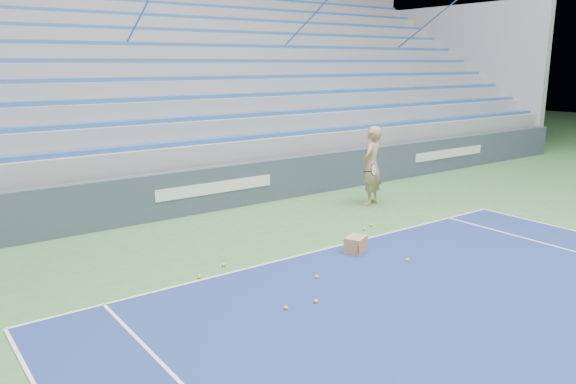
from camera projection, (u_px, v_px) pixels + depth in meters
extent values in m
cube|color=white|center=(314.00, 252.00, 10.92)|extent=(10.97, 0.05, 0.00)
cube|color=#364252|center=(213.00, 188.00, 13.94)|extent=(30.00, 0.30, 1.10)
cube|color=white|center=(216.00, 188.00, 13.80)|extent=(3.20, 0.02, 0.28)
cube|color=white|center=(450.00, 153.00, 18.99)|extent=(3.40, 0.02, 0.28)
cube|color=gray|center=(142.00, 163.00, 17.51)|extent=(30.00, 8.50, 1.10)
cube|color=gray|center=(141.00, 137.00, 17.33)|extent=(30.00, 8.50, 0.50)
cube|color=#2D5AA2|center=(199.00, 141.00, 14.22)|extent=(29.60, 0.42, 0.11)
cube|color=gray|center=(135.00, 120.00, 17.55)|extent=(30.00, 7.65, 0.50)
cube|color=#2D5AA2|center=(183.00, 119.00, 14.77)|extent=(29.60, 0.42, 0.11)
cube|color=gray|center=(129.00, 103.00, 17.77)|extent=(30.00, 6.80, 0.50)
cube|color=#2D5AA2|center=(169.00, 98.00, 15.33)|extent=(29.60, 0.42, 0.11)
cube|color=gray|center=(123.00, 87.00, 17.99)|extent=(30.00, 5.95, 0.50)
cube|color=#2D5AA2|center=(155.00, 79.00, 15.88)|extent=(29.60, 0.42, 0.11)
cube|color=gray|center=(117.00, 70.00, 18.22)|extent=(30.00, 5.10, 0.50)
cube|color=#2D5AA2|center=(142.00, 61.00, 16.44)|extent=(29.60, 0.42, 0.11)
cube|color=gray|center=(111.00, 55.00, 18.44)|extent=(30.00, 4.25, 0.50)
cube|color=#2D5AA2|center=(131.00, 44.00, 16.99)|extent=(29.60, 0.42, 0.11)
cube|color=gray|center=(106.00, 39.00, 18.66)|extent=(30.00, 3.40, 0.50)
cube|color=#2D5AA2|center=(119.00, 28.00, 17.55)|extent=(29.60, 0.42, 0.11)
cube|color=gray|center=(101.00, 25.00, 18.88)|extent=(30.00, 2.55, 0.50)
cube|color=#2D5AA2|center=(109.00, 13.00, 18.10)|extent=(29.60, 0.42, 0.11)
cube|color=gray|center=(95.00, 10.00, 19.10)|extent=(30.00, 1.70, 0.50)
cube|color=gray|center=(455.00, 75.00, 25.68)|extent=(0.30, 8.80, 6.10)
cube|color=gray|center=(89.00, 61.00, 20.39)|extent=(31.00, 0.40, 7.30)
cylinder|color=#325EB0|center=(134.00, 28.00, 16.60)|extent=(0.05, 8.53, 5.04)
cylinder|color=#325EB0|center=(296.00, 34.00, 20.06)|extent=(0.05, 8.53, 5.04)
cylinder|color=#325EB0|center=(410.00, 38.00, 23.52)|extent=(0.05, 8.53, 5.04)
imported|color=tan|center=(371.00, 166.00, 14.38)|extent=(0.88, 0.75, 2.04)
cylinder|color=black|center=(368.00, 172.00, 14.00)|extent=(0.12, 0.27, 0.08)
cylinder|color=beige|center=(374.00, 170.00, 13.70)|extent=(0.29, 0.16, 0.28)
torus|color=black|center=(374.00, 170.00, 13.70)|extent=(0.31, 0.18, 0.30)
cube|color=tan|center=(356.00, 245.00, 10.86)|extent=(0.53, 0.47, 0.33)
cube|color=#B21E19|center=(362.00, 247.00, 10.73)|extent=(0.32, 0.15, 0.15)
sphere|color=#D1DF2D|center=(199.00, 277.00, 9.60)|extent=(0.07, 0.07, 0.07)
sphere|color=#D1DF2D|center=(316.00, 301.00, 8.60)|extent=(0.07, 0.07, 0.07)
sphere|color=#D1DF2D|center=(224.00, 265.00, 10.16)|extent=(0.07, 0.07, 0.07)
sphere|color=#D1DF2D|center=(371.00, 225.00, 12.63)|extent=(0.07, 0.07, 0.07)
sphere|color=#D1DF2D|center=(317.00, 277.00, 9.58)|extent=(0.07, 0.07, 0.07)
sphere|color=#D1DF2D|center=(286.00, 308.00, 8.37)|extent=(0.07, 0.07, 0.07)
sphere|color=#D1DF2D|center=(364.00, 229.00, 12.34)|extent=(0.07, 0.07, 0.07)
sphere|color=#D1DF2D|center=(407.00, 260.00, 10.41)|extent=(0.07, 0.07, 0.07)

